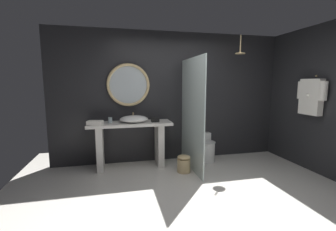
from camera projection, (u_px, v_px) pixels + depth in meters
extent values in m
plane|color=silver|center=(207.00, 203.00, 3.05)|extent=(5.76, 5.76, 0.00)
cube|color=#232326|center=(172.00, 97.00, 4.70)|extent=(4.80, 0.10, 2.60)
cube|color=#232326|center=(314.00, 99.00, 4.12)|extent=(0.10, 2.47, 2.60)
cube|color=silver|center=(130.00, 124.00, 4.25)|extent=(1.54, 0.51, 0.05)
cube|color=silver|center=(100.00, 148.00, 4.19)|extent=(0.12, 0.43, 0.81)
cube|color=silver|center=(159.00, 144.00, 4.44)|extent=(0.12, 0.43, 0.81)
ellipsoid|color=white|center=(134.00, 119.00, 4.25)|extent=(0.52, 0.43, 0.13)
cylinder|color=#D6B77F|center=(133.00, 116.00, 4.43)|extent=(0.02, 0.02, 0.16)
cylinder|color=#D6B77F|center=(133.00, 113.00, 4.37)|extent=(0.02, 0.11, 0.02)
cylinder|color=silver|center=(110.00, 120.00, 4.19)|extent=(0.07, 0.07, 0.10)
cube|color=black|center=(155.00, 120.00, 4.30)|extent=(0.15, 0.13, 0.07)
torus|color=#D6B77F|center=(128.00, 85.00, 4.38)|extent=(0.82, 0.06, 0.82)
cylinder|color=#B2BCC1|center=(128.00, 85.00, 4.39)|extent=(0.73, 0.01, 0.73)
cube|color=silver|center=(192.00, 115.00, 4.14)|extent=(0.02, 1.24, 2.04)
cylinder|color=#D6B77F|center=(241.00, 44.00, 4.36)|extent=(0.02, 0.02, 0.34)
cylinder|color=#D6B77F|center=(240.00, 54.00, 4.38)|extent=(0.19, 0.19, 0.02)
sphere|color=#D6B77F|center=(316.00, 76.00, 3.97)|extent=(0.04, 0.04, 0.04)
cube|color=silver|center=(311.00, 97.00, 4.01)|extent=(0.12, 0.42, 0.63)
cylinder|color=silver|center=(323.00, 91.00, 3.77)|extent=(0.12, 0.12, 0.32)
cylinder|color=silver|center=(301.00, 90.00, 4.22)|extent=(0.12, 0.12, 0.32)
sphere|color=silver|center=(308.00, 95.00, 3.99)|extent=(0.07, 0.07, 0.07)
cylinder|color=white|center=(206.00, 152.00, 4.64)|extent=(0.35, 0.35, 0.40)
ellipsoid|color=white|center=(206.00, 142.00, 4.61)|extent=(0.37, 0.40, 0.02)
cube|color=white|center=(202.00, 140.00, 4.87)|extent=(0.36, 0.17, 0.35)
cylinder|color=#D6B77F|center=(184.00, 165.00, 4.10)|extent=(0.24, 0.24, 0.24)
ellipsoid|color=#D6B77F|center=(184.00, 157.00, 4.08)|extent=(0.24, 0.24, 0.07)
cube|color=silver|center=(95.00, 123.00, 3.96)|extent=(0.29, 0.22, 0.08)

